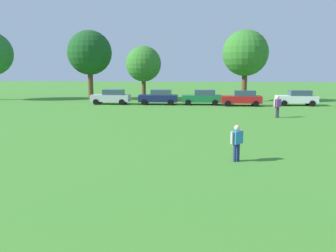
% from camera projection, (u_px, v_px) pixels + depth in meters
% --- Properties ---
extents(ground_plane, '(160.00, 160.00, 0.00)m').
position_uv_depth(ground_plane, '(148.00, 112.00, 32.92)').
color(ground_plane, '#42842D').
extents(adult_bystander, '(0.57, 0.58, 1.59)m').
position_uv_depth(adult_bystander, '(237.00, 140.00, 15.35)').
color(adult_bystander, navy).
rests_on(adult_bystander, ground).
extents(bystander_near_trees, '(0.67, 0.64, 1.81)m').
position_uv_depth(bystander_near_trees, '(277.00, 105.00, 29.23)').
color(bystander_near_trees, '#4C4C51').
rests_on(bystander_near_trees, ground).
extents(parked_car_silver_0, '(4.30, 2.02, 1.68)m').
position_uv_depth(parked_car_silver_0, '(111.00, 97.00, 40.41)').
color(parked_car_silver_0, silver).
rests_on(parked_car_silver_0, ground).
extents(parked_car_navy_1, '(4.30, 2.02, 1.68)m').
position_uv_depth(parked_car_navy_1, '(159.00, 97.00, 40.10)').
color(parked_car_navy_1, '#141E4C').
rests_on(parked_car_navy_1, ground).
extents(parked_car_green_2, '(4.30, 2.02, 1.68)m').
position_uv_depth(parked_car_green_2, '(202.00, 97.00, 39.79)').
color(parked_car_green_2, '#196B38').
rests_on(parked_car_green_2, ground).
extents(parked_car_red_3, '(4.30, 2.02, 1.68)m').
position_uv_depth(parked_car_red_3, '(242.00, 98.00, 38.65)').
color(parked_car_red_3, red).
rests_on(parked_car_red_3, ground).
extents(parked_car_white_4, '(4.30, 2.02, 1.68)m').
position_uv_depth(parked_car_white_4, '(297.00, 98.00, 38.96)').
color(parked_car_white_4, white).
rests_on(parked_car_white_4, ground).
extents(tree_left, '(5.72, 5.72, 8.91)m').
position_uv_depth(tree_left, '(90.00, 53.00, 46.18)').
color(tree_left, brown).
rests_on(tree_left, ground).
extents(tree_right, '(4.33, 4.33, 6.75)m').
position_uv_depth(tree_right, '(144.00, 64.00, 43.73)').
color(tree_right, brown).
rests_on(tree_right, ground).
extents(tree_far_right, '(5.54, 5.54, 8.64)m').
position_uv_depth(tree_far_right, '(245.00, 53.00, 43.12)').
color(tree_far_right, brown).
rests_on(tree_far_right, ground).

